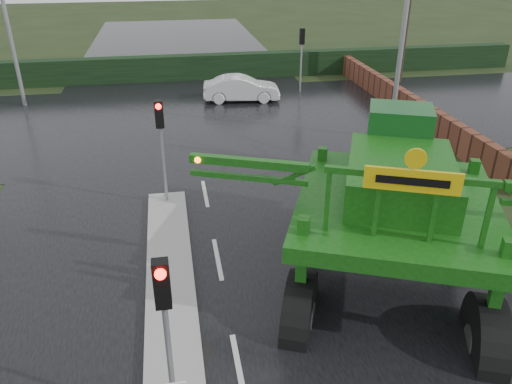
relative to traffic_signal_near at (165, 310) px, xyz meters
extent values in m
plane|color=black|center=(1.30, 1.01, -2.59)|extent=(140.00, 140.00, 0.00)
cube|color=black|center=(1.30, 11.01, -2.59)|extent=(14.00, 80.00, 0.02)
cube|color=black|center=(1.30, 17.01, -2.58)|extent=(80.00, 12.00, 0.02)
cube|color=gray|center=(0.00, 4.01, -2.51)|extent=(1.20, 10.00, 0.16)
cube|color=black|center=(1.30, 25.01, -1.84)|extent=(44.00, 0.90, 1.50)
cube|color=#592D1E|center=(11.80, 17.01, -1.99)|extent=(0.40, 20.00, 1.20)
cylinder|color=gray|center=(0.00, 0.01, -0.84)|extent=(0.10, 0.10, 3.50)
cube|color=black|center=(0.00, 0.01, 0.51)|extent=(0.26, 0.22, 0.85)
sphere|color=#FF0C07|center=(0.00, -0.12, 0.79)|extent=(0.18, 0.18, 0.18)
cylinder|color=gray|center=(0.00, 8.51, -0.84)|extent=(0.10, 0.10, 3.50)
cube|color=black|center=(0.00, 8.51, 0.51)|extent=(0.26, 0.22, 0.85)
sphere|color=#FF0C07|center=(0.00, 8.38, 0.79)|extent=(0.18, 0.18, 0.18)
cylinder|color=gray|center=(7.80, 21.01, -0.84)|extent=(0.10, 0.10, 3.50)
cube|color=black|center=(7.80, 21.01, 0.51)|extent=(0.26, 0.22, 0.85)
sphere|color=#FF0C07|center=(7.80, 21.14, 0.79)|extent=(0.18, 0.18, 0.18)
cylinder|color=gray|center=(9.80, 13.01, 2.41)|extent=(0.20, 0.20, 10.00)
cylinder|color=gray|center=(-7.20, 21.01, 2.41)|extent=(0.20, 0.20, 10.00)
cylinder|color=black|center=(1.83, 4.95, -1.48)|extent=(1.42, 2.29, 2.23)
cylinder|color=#595B56|center=(1.83, 4.95, -1.48)|extent=(0.91, 0.97, 0.78)
cube|color=#0D4B0D|center=(1.83, 4.95, -0.09)|extent=(0.32, 0.32, 2.56)
cylinder|color=black|center=(5.53, 3.41, -1.48)|extent=(1.42, 2.29, 2.23)
cylinder|color=#595B56|center=(5.53, 3.41, -1.48)|extent=(0.91, 0.97, 0.78)
cube|color=#0D4B0D|center=(5.53, 3.41, -0.09)|extent=(0.32, 0.32, 2.56)
cylinder|color=black|center=(0.29, 1.25, -1.48)|extent=(1.42, 2.29, 2.23)
cylinder|color=#595B56|center=(0.29, 1.25, -1.48)|extent=(0.91, 0.97, 0.78)
cube|color=#0D4B0D|center=(0.29, 1.25, -0.09)|extent=(0.32, 0.32, 2.56)
cylinder|color=black|center=(3.99, -0.29, -1.48)|extent=(1.42, 2.29, 2.23)
cylinder|color=#595B56|center=(3.99, -0.29, -1.48)|extent=(0.91, 0.97, 0.78)
cube|color=#0D4B0D|center=(3.99, -0.29, -0.09)|extent=(0.32, 0.32, 2.56)
cube|color=#0D4B0D|center=(2.91, 2.33, 0.64)|extent=(6.37, 6.73, 0.39)
cube|color=#0D4B0D|center=(2.99, 2.53, 1.25)|extent=(3.54, 4.02, 1.00)
cube|color=#114C1A|center=(3.85, 4.59, 1.64)|extent=(2.05, 1.87, 1.45)
cube|color=#0D4B0D|center=(2.22, 0.69, 2.25)|extent=(3.13, 1.40, 0.13)
cube|color=#0D4B0D|center=(-0.55, 3.28, 1.64)|extent=(2.75, 1.30, 0.20)
sphere|color=orange|center=(-1.72, 3.65, 1.64)|extent=(0.16, 0.16, 0.16)
cube|color=#0D4B0D|center=(6.02, 0.55, 1.64)|extent=(2.75, 1.30, 0.20)
cube|color=#DEBA0B|center=(2.05, 0.27, 2.36)|extent=(1.67, 0.74, 0.45)
cube|color=black|center=(2.05, 0.27, 2.36)|extent=(1.24, 0.52, 0.16)
cylinder|color=#DEBA0B|center=(2.05, 0.27, 2.81)|extent=(0.39, 0.19, 0.40)
imported|color=silver|center=(4.21, 19.80, -2.59)|extent=(4.19, 1.84, 1.34)
camera|label=1|loc=(0.34, -6.36, 5.25)|focal=35.00mm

